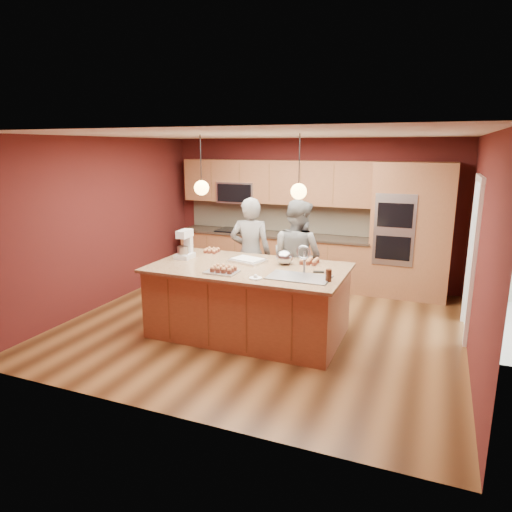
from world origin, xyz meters
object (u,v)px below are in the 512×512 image
at_px(person_left, 250,254).
at_px(mixing_bowl, 285,257).
at_px(stand_mixer, 185,246).
at_px(person_right, 297,258).
at_px(island, 249,300).

xyz_separation_m(person_left, mixing_bowl, (0.80, -0.70, 0.17)).
bearing_deg(person_left, stand_mixer, 40.21).
bearing_deg(person_right, mixing_bowl, 113.81).
height_order(stand_mixer, mixing_bowl, stand_mixer).
height_order(island, person_right, person_right).
bearing_deg(person_left, mixing_bowl, 125.84).
height_order(person_left, person_right, same).
relative_size(person_left, person_right, 1.00).
distance_m(stand_mixer, mixing_bowl, 1.47).
relative_size(island, stand_mixer, 6.40).
bearing_deg(person_left, island, 98.74).
bearing_deg(stand_mixer, person_right, 29.79).
bearing_deg(stand_mixer, person_left, 51.26).
distance_m(person_right, mixing_bowl, 0.72).
bearing_deg(person_right, person_left, 21.16).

